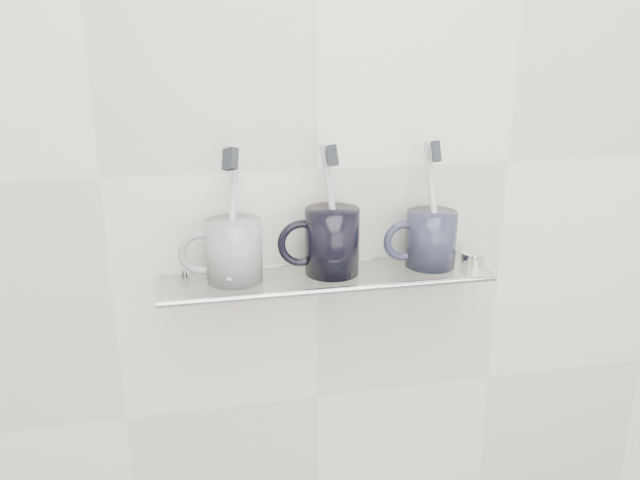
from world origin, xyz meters
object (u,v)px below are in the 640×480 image
object	(u,v)px
mug_right	(431,239)
mug_center	(332,241)
shelf_glass	(326,277)
mug_left	(234,251)

from	to	relation	value
mug_right	mug_center	bearing A→B (deg)	-170.86
mug_right	shelf_glass	bearing A→B (deg)	-169.17
mug_left	mug_center	world-z (taller)	mug_center
mug_center	mug_right	distance (m)	0.16
mug_center	mug_left	bearing A→B (deg)	171.93
shelf_glass	mug_center	distance (m)	0.06
mug_center	mug_right	xyz separation A→B (m)	(0.16, 0.00, -0.01)
mug_left	mug_right	distance (m)	0.31
mug_center	mug_right	world-z (taller)	mug_center
mug_left	mug_right	world-z (taller)	mug_left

